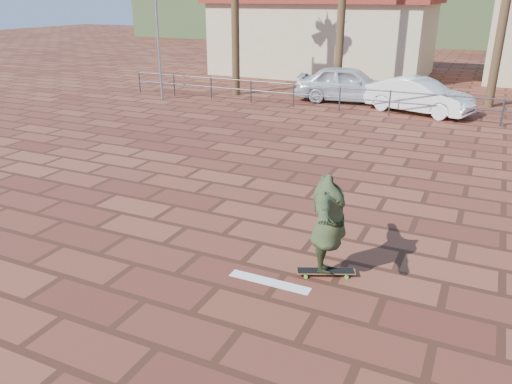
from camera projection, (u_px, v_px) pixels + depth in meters
ground at (261, 243)px, 9.48m from camera, size 120.00×120.00×0.00m
paint_stripe at (270, 282)px, 8.19m from camera, size 1.40×0.22×0.01m
guardrail at (390, 98)px, 19.34m from camera, size 24.06×0.06×1.00m
building_west at (324, 34)px, 29.55m from camera, size 12.60×7.60×4.50m
hill_front at (467, 11)px, 50.49m from camera, size 70.00×18.00×6.00m
longboard at (326, 271)px, 8.36m from camera, size 0.98×0.60×0.10m
skateboarder at (328, 224)px, 8.04m from camera, size 1.16×2.18×1.71m
car_silver at (348, 84)px, 21.92m from camera, size 4.74×2.34×1.55m
car_white at (419, 96)px, 19.81m from camera, size 4.41×2.64×1.37m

